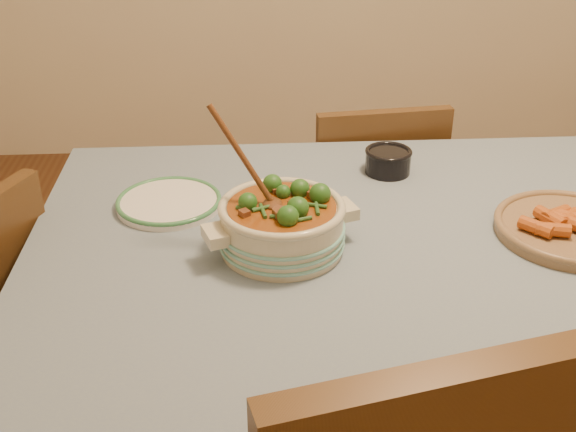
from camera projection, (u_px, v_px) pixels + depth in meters
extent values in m
cube|color=brown|center=(427.00, 254.00, 1.52)|extent=(1.60, 1.00, 0.05)
cube|color=gray|center=(429.00, 243.00, 1.51)|extent=(1.68, 1.08, 0.01)
cylinder|color=brown|center=(125.00, 295.00, 2.04)|extent=(0.07, 0.07, 0.70)
cylinder|color=beige|center=(282.00, 228.00, 1.46)|extent=(0.32, 0.32, 0.10)
torus|color=beige|center=(282.00, 207.00, 1.43)|extent=(0.26, 0.26, 0.02)
cube|color=beige|center=(344.00, 210.00, 1.50)|extent=(0.06, 0.08, 0.02)
cube|color=beige|center=(215.00, 236.00, 1.40)|extent=(0.06, 0.08, 0.02)
cylinder|color=#904B15|center=(282.00, 210.00, 1.43)|extent=(0.22, 0.22, 0.02)
cylinder|color=white|center=(169.00, 203.00, 1.64)|extent=(0.26, 0.26, 0.02)
torus|color=#3C8451|center=(169.00, 200.00, 1.64)|extent=(0.24, 0.24, 0.01)
cylinder|color=black|center=(388.00, 162.00, 1.79)|extent=(0.12, 0.12, 0.06)
torus|color=black|center=(389.00, 152.00, 1.77)|extent=(0.12, 0.12, 0.01)
cylinder|color=black|center=(388.00, 156.00, 1.78)|extent=(0.09, 0.09, 0.01)
cylinder|color=#8E744E|center=(570.00, 230.00, 1.52)|extent=(0.37, 0.37, 0.02)
torus|color=#8E744E|center=(571.00, 226.00, 1.52)|extent=(0.32, 0.32, 0.02)
cube|color=#523419|center=(362.00, 213.00, 2.34)|extent=(0.43, 0.43, 0.04)
cube|color=#523419|center=(381.00, 178.00, 2.09)|extent=(0.39, 0.08, 0.41)
cylinder|color=#523419|center=(392.00, 238.00, 2.60)|extent=(0.04, 0.04, 0.41)
cylinder|color=#523419|center=(302.00, 246.00, 2.55)|extent=(0.04, 0.04, 0.41)
cylinder|color=#523419|center=(422.00, 289.00, 2.32)|extent=(0.04, 0.04, 0.41)
cylinder|color=#523419|center=(322.00, 299.00, 2.27)|extent=(0.04, 0.04, 0.41)
cylinder|color=#523419|center=(63.00, 399.00, 1.86)|extent=(0.04, 0.04, 0.43)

